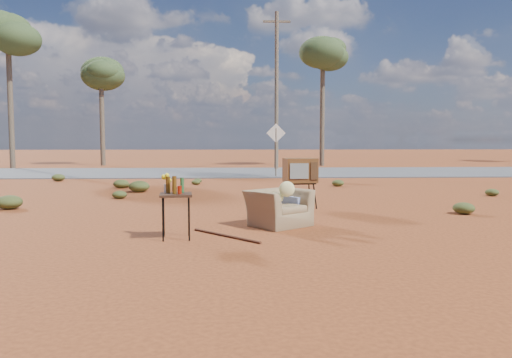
{
  "coord_description": "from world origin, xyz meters",
  "views": [
    {
      "loc": [
        -0.26,
        -8.18,
        1.53
      ],
      "look_at": [
        0.17,
        1.05,
        0.8
      ],
      "focal_mm": 35.0,
      "sensor_mm": 36.0,
      "label": 1
    }
  ],
  "objects": [
    {
      "name": "armchair",
      "position": [
        0.61,
        0.62,
        0.4
      ],
      "size": [
        1.26,
        1.29,
        0.87
      ],
      "rotation": [
        0.0,
        0.0,
        0.65
      ],
      "color": "olive",
      "rests_on": "ground"
    },
    {
      "name": "eucalyptus_left",
      "position": [
        -12.0,
        19.0,
        6.92
      ],
      "size": [
        3.2,
        3.2,
        8.1
      ],
      "color": "brown",
      "rests_on": "ground"
    },
    {
      "name": "scrub_patch",
      "position": [
        -0.82,
        4.41,
        0.14
      ],
      "size": [
        17.49,
        8.07,
        0.33
      ],
      "color": "#495224",
      "rests_on": "ground"
    },
    {
      "name": "eucalyptus_near_left",
      "position": [
        -8.0,
        22.0,
        5.45
      ],
      "size": [
        3.2,
        3.2,
        6.6
      ],
      "color": "brown",
      "rests_on": "ground"
    },
    {
      "name": "utility_pole_center",
      "position": [
        2.0,
        17.5,
        4.15
      ],
      "size": [
        1.4,
        0.2,
        8.0
      ],
      "color": "brown",
      "rests_on": "ground"
    },
    {
      "name": "highway",
      "position": [
        0.0,
        15.0,
        0.02
      ],
      "size": [
        140.0,
        7.0,
        0.04
      ],
      "primitive_type": "cube",
      "color": "#565659",
      "rests_on": "ground"
    },
    {
      "name": "ground",
      "position": [
        0.0,
        0.0,
        0.0
      ],
      "size": [
        140.0,
        140.0,
        0.0
      ],
      "primitive_type": "plane",
      "color": "#93431D",
      "rests_on": "ground"
    },
    {
      "name": "rusty_bar",
      "position": [
        -0.37,
        -0.41,
        0.02
      ],
      "size": [
        1.07,
        1.17,
        0.04
      ],
      "primitive_type": "cylinder",
      "rotation": [
        0.0,
        1.57,
        -0.84
      ],
      "color": "#4F2715",
      "rests_on": "ground"
    },
    {
      "name": "side_table",
      "position": [
        -1.17,
        -0.48,
        0.73
      ],
      "size": [
        0.54,
        0.54,
        0.99
      ],
      "rotation": [
        0.0,
        0.0,
        0.1
      ],
      "color": "#371F14",
      "rests_on": "ground"
    },
    {
      "name": "eucalyptus_center",
      "position": [
        5.0,
        21.0,
        6.43
      ],
      "size": [
        3.2,
        3.2,
        7.6
      ],
      "color": "brown",
      "rests_on": "ground"
    },
    {
      "name": "tv_unit",
      "position": [
        1.25,
        2.88,
        0.83
      ],
      "size": [
        0.76,
        0.64,
        1.12
      ],
      "rotation": [
        0.0,
        0.0,
        0.13
      ],
      "color": "black",
      "rests_on": "ground"
    },
    {
      "name": "road_sign",
      "position": [
        1.5,
        12.0,
        1.5
      ],
      "size": [
        0.78,
        0.06,
        2.19
      ],
      "color": "brown",
      "rests_on": "ground"
    }
  ]
}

